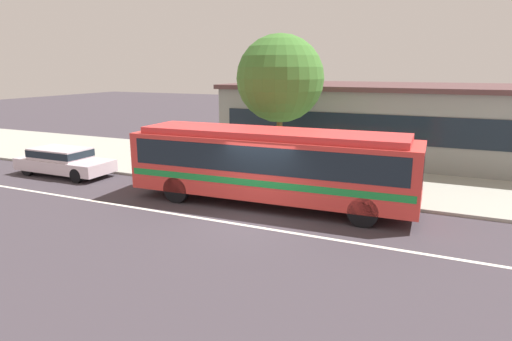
{
  "coord_description": "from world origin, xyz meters",
  "views": [
    {
      "loc": [
        5.92,
        -12.98,
        5.03
      ],
      "look_at": [
        -0.6,
        1.42,
        1.3
      ],
      "focal_mm": 30.87,
      "sensor_mm": 36.0,
      "label": 1
    }
  ],
  "objects_px": {
    "transit_bus": "(271,162)",
    "sedan_behind_bus": "(63,160)",
    "pedestrian_waiting_near_sign": "(375,166)",
    "street_tree_near_stop": "(280,79)",
    "bus_stop_sign": "(412,165)",
    "pedestrian_walking_along_curb": "(281,162)",
    "pedestrian_standing_by_tree": "(218,156)"
  },
  "relations": [
    {
      "from": "pedestrian_waiting_near_sign",
      "to": "bus_stop_sign",
      "type": "height_order",
      "value": "bus_stop_sign"
    },
    {
      "from": "pedestrian_waiting_near_sign",
      "to": "pedestrian_walking_along_curb",
      "type": "bearing_deg",
      "value": -167.61
    },
    {
      "from": "pedestrian_walking_along_curb",
      "to": "pedestrian_standing_by_tree",
      "type": "xyz_separation_m",
      "value": [
        -2.89,
        -0.28,
        0.06
      ]
    },
    {
      "from": "street_tree_near_stop",
      "to": "sedan_behind_bus",
      "type": "bearing_deg",
      "value": -157.93
    },
    {
      "from": "sedan_behind_bus",
      "to": "pedestrian_waiting_near_sign",
      "type": "distance_m",
      "value": 14.33
    },
    {
      "from": "pedestrian_standing_by_tree",
      "to": "street_tree_near_stop",
      "type": "relative_size",
      "value": 0.28
    },
    {
      "from": "transit_bus",
      "to": "pedestrian_walking_along_curb",
      "type": "relative_size",
      "value": 6.43
    },
    {
      "from": "pedestrian_walking_along_curb",
      "to": "street_tree_near_stop",
      "type": "distance_m",
      "value": 3.83
    },
    {
      "from": "pedestrian_waiting_near_sign",
      "to": "street_tree_near_stop",
      "type": "distance_m",
      "value": 5.68
    },
    {
      "from": "sedan_behind_bus",
      "to": "pedestrian_standing_by_tree",
      "type": "bearing_deg",
      "value": 15.33
    },
    {
      "from": "sedan_behind_bus",
      "to": "bus_stop_sign",
      "type": "height_order",
      "value": "bus_stop_sign"
    },
    {
      "from": "pedestrian_waiting_near_sign",
      "to": "bus_stop_sign",
      "type": "distance_m",
      "value": 2.29
    },
    {
      "from": "transit_bus",
      "to": "street_tree_near_stop",
      "type": "xyz_separation_m",
      "value": [
        -1.25,
        4.06,
        2.88
      ]
    },
    {
      "from": "sedan_behind_bus",
      "to": "pedestrian_standing_by_tree",
      "type": "relative_size",
      "value": 2.71
    },
    {
      "from": "pedestrian_waiting_near_sign",
      "to": "bus_stop_sign",
      "type": "xyz_separation_m",
      "value": [
        1.55,
        -1.6,
        0.5
      ]
    },
    {
      "from": "sedan_behind_bus",
      "to": "pedestrian_standing_by_tree",
      "type": "height_order",
      "value": "pedestrian_standing_by_tree"
    },
    {
      "from": "bus_stop_sign",
      "to": "street_tree_near_stop",
      "type": "bearing_deg",
      "value": 158.88
    },
    {
      "from": "transit_bus",
      "to": "sedan_behind_bus",
      "type": "distance_m",
      "value": 10.79
    },
    {
      "from": "pedestrian_waiting_near_sign",
      "to": "pedestrian_standing_by_tree",
      "type": "bearing_deg",
      "value": -170.52
    },
    {
      "from": "bus_stop_sign",
      "to": "street_tree_near_stop",
      "type": "height_order",
      "value": "street_tree_near_stop"
    },
    {
      "from": "transit_bus",
      "to": "bus_stop_sign",
      "type": "xyz_separation_m",
      "value": [
        4.78,
        1.73,
        -0.03
      ]
    },
    {
      "from": "pedestrian_walking_along_curb",
      "to": "street_tree_near_stop",
      "type": "relative_size",
      "value": 0.26
    },
    {
      "from": "transit_bus",
      "to": "pedestrian_walking_along_curb",
      "type": "height_order",
      "value": "transit_bus"
    },
    {
      "from": "sedan_behind_bus",
      "to": "street_tree_near_stop",
      "type": "xyz_separation_m",
      "value": [
        9.49,
        3.85,
        3.79
      ]
    },
    {
      "from": "transit_bus",
      "to": "pedestrian_standing_by_tree",
      "type": "distance_m",
      "value": 4.12
    },
    {
      "from": "pedestrian_walking_along_curb",
      "to": "bus_stop_sign",
      "type": "distance_m",
      "value": 5.41
    },
    {
      "from": "transit_bus",
      "to": "bus_stop_sign",
      "type": "relative_size",
      "value": 4.62
    },
    {
      "from": "pedestrian_waiting_near_sign",
      "to": "pedestrian_standing_by_tree",
      "type": "relative_size",
      "value": 0.96
    },
    {
      "from": "pedestrian_walking_along_curb",
      "to": "sedan_behind_bus",
      "type": "bearing_deg",
      "value": -167.36
    },
    {
      "from": "sedan_behind_bus",
      "to": "pedestrian_walking_along_curb",
      "type": "distance_m",
      "value": 10.46
    },
    {
      "from": "transit_bus",
      "to": "pedestrian_walking_along_curb",
      "type": "xyz_separation_m",
      "value": [
        -0.55,
        2.5,
        -0.54
      ]
    },
    {
      "from": "transit_bus",
      "to": "sedan_behind_bus",
      "type": "relative_size",
      "value": 2.24
    }
  ]
}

